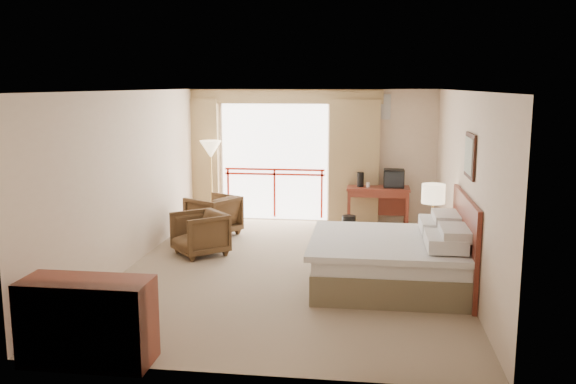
# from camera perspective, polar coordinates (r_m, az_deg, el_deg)

# --- Properties ---
(floor) EXTENTS (7.00, 7.00, 0.00)m
(floor) POSITION_cam_1_polar(r_m,az_deg,el_deg) (9.42, 0.34, -7.19)
(floor) COLOR gray
(floor) RESTS_ON ground
(ceiling) EXTENTS (7.00, 7.00, 0.00)m
(ceiling) POSITION_cam_1_polar(r_m,az_deg,el_deg) (9.00, 0.36, 9.47)
(ceiling) COLOR white
(ceiling) RESTS_ON wall_back
(wall_back) EXTENTS (5.00, 0.00, 5.00)m
(wall_back) POSITION_cam_1_polar(r_m,az_deg,el_deg) (12.56, 2.36, 3.44)
(wall_back) COLOR beige
(wall_back) RESTS_ON ground
(wall_front) EXTENTS (5.00, 0.00, 5.00)m
(wall_front) POSITION_cam_1_polar(r_m,az_deg,el_deg) (5.73, -4.06, -4.53)
(wall_front) COLOR beige
(wall_front) RESTS_ON ground
(wall_left) EXTENTS (0.00, 7.00, 7.00)m
(wall_left) POSITION_cam_1_polar(r_m,az_deg,el_deg) (9.74, -14.40, 1.22)
(wall_left) COLOR beige
(wall_left) RESTS_ON ground
(wall_right) EXTENTS (0.00, 7.00, 7.00)m
(wall_right) POSITION_cam_1_polar(r_m,az_deg,el_deg) (9.15, 16.09, 0.59)
(wall_right) COLOR beige
(wall_right) RESTS_ON ground
(balcony_door) EXTENTS (2.40, 0.00, 2.40)m
(balcony_door) POSITION_cam_1_polar(r_m,az_deg,el_deg) (12.66, -1.27, 2.81)
(balcony_door) COLOR white
(balcony_door) RESTS_ON wall_back
(balcony_railing) EXTENTS (2.09, 0.03, 1.02)m
(balcony_railing) POSITION_cam_1_polar(r_m,az_deg,el_deg) (12.69, -1.27, 1.06)
(balcony_railing) COLOR #B0200F
(balcony_railing) RESTS_ON wall_back
(curtain_left) EXTENTS (1.00, 0.26, 2.50)m
(curtain_left) POSITION_cam_1_polar(r_m,az_deg,el_deg) (12.88, -8.64, 3.05)
(curtain_left) COLOR olive
(curtain_left) RESTS_ON wall_back
(curtain_right) EXTENTS (1.00, 0.26, 2.50)m
(curtain_right) POSITION_cam_1_polar(r_m,az_deg,el_deg) (12.38, 6.22, 2.82)
(curtain_right) COLOR olive
(curtain_right) RESTS_ON wall_back
(valance) EXTENTS (4.40, 0.22, 0.28)m
(valance) POSITION_cam_1_polar(r_m,az_deg,el_deg) (12.46, -1.36, 8.92)
(valance) COLOR olive
(valance) RESTS_ON wall_back
(hvac_vent) EXTENTS (0.50, 0.04, 0.50)m
(hvac_vent) POSITION_cam_1_polar(r_m,az_deg,el_deg) (12.41, 8.43, 7.89)
(hvac_vent) COLOR silver
(hvac_vent) RESTS_ON wall_back
(bed) EXTENTS (2.13, 2.06, 0.97)m
(bed) POSITION_cam_1_polar(r_m,az_deg,el_deg) (8.68, 9.75, -6.26)
(bed) COLOR brown
(bed) RESTS_ON floor
(headboard) EXTENTS (0.06, 2.10, 1.30)m
(headboard) POSITION_cam_1_polar(r_m,az_deg,el_deg) (8.70, 16.18, -4.60)
(headboard) COLOR #601D13
(headboard) RESTS_ON wall_right
(framed_art) EXTENTS (0.04, 0.72, 0.60)m
(framed_art) POSITION_cam_1_polar(r_m,az_deg,el_deg) (8.49, 16.64, 3.26)
(framed_art) COLOR black
(framed_art) RESTS_ON wall_right
(nightstand) EXTENTS (0.44, 0.52, 0.60)m
(nightstand) POSITION_cam_1_polar(r_m,az_deg,el_deg) (9.88, 13.28, -4.84)
(nightstand) COLOR #601D13
(nightstand) RESTS_ON floor
(table_lamp) EXTENTS (0.36, 0.36, 0.64)m
(table_lamp) POSITION_cam_1_polar(r_m,az_deg,el_deg) (9.76, 13.44, -0.23)
(table_lamp) COLOR tan
(table_lamp) RESTS_ON nightstand
(phone) EXTENTS (0.19, 0.16, 0.07)m
(phone) POSITION_cam_1_polar(r_m,az_deg,el_deg) (9.65, 13.15, -3.14)
(phone) COLOR black
(phone) RESTS_ON nightstand
(desk) EXTENTS (1.22, 0.59, 0.80)m
(desk) POSITION_cam_1_polar(r_m,az_deg,el_deg) (12.21, 8.41, -0.31)
(desk) COLOR #601D13
(desk) RESTS_ON floor
(tv) EXTENTS (0.40, 0.32, 0.36)m
(tv) POSITION_cam_1_polar(r_m,az_deg,el_deg) (12.10, 9.88, 1.26)
(tv) COLOR black
(tv) RESTS_ON desk
(coffee_maker) EXTENTS (0.15, 0.15, 0.29)m
(coffee_maker) POSITION_cam_1_polar(r_m,az_deg,el_deg) (12.10, 6.80, 1.16)
(coffee_maker) COLOR black
(coffee_maker) RESTS_ON desk
(cup) EXTENTS (0.08, 0.08, 0.10)m
(cup) POSITION_cam_1_polar(r_m,az_deg,el_deg) (12.07, 7.50, 0.67)
(cup) COLOR white
(cup) RESTS_ON desk
(wastebasket) EXTENTS (0.30, 0.30, 0.33)m
(wastebasket) POSITION_cam_1_polar(r_m,az_deg,el_deg) (11.70, 5.71, -3.00)
(wastebasket) COLOR black
(wastebasket) RESTS_ON floor
(armchair_far) EXTENTS (1.12, 1.11, 0.75)m
(armchair_far) POSITION_cam_1_polar(r_m,az_deg,el_deg) (11.57, -6.97, -4.00)
(armchair_far) COLOR #422B17
(armchair_far) RESTS_ON floor
(armchair_near) EXTENTS (1.10, 1.09, 0.72)m
(armchair_near) POSITION_cam_1_polar(r_m,az_deg,el_deg) (10.29, -8.19, -5.81)
(armchair_near) COLOR #422B17
(armchair_near) RESTS_ON floor
(side_table) EXTENTS (0.50, 0.50, 0.54)m
(side_table) POSITION_cam_1_polar(r_m,az_deg,el_deg) (10.92, -8.72, -2.89)
(side_table) COLOR black
(side_table) RESTS_ON floor
(book) EXTENTS (0.25, 0.28, 0.02)m
(book) POSITION_cam_1_polar(r_m,az_deg,el_deg) (10.88, -8.75, -1.99)
(book) COLOR white
(book) RESTS_ON side_table
(floor_lamp) EXTENTS (0.43, 0.43, 1.69)m
(floor_lamp) POSITION_cam_1_polar(r_m,az_deg,el_deg) (12.28, -7.24, 3.69)
(floor_lamp) COLOR tan
(floor_lamp) RESTS_ON floor
(dresser) EXTENTS (1.31, 0.56, 0.87)m
(dresser) POSITION_cam_1_polar(r_m,az_deg,el_deg) (6.58, -18.27, -11.43)
(dresser) COLOR #601D13
(dresser) RESTS_ON floor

